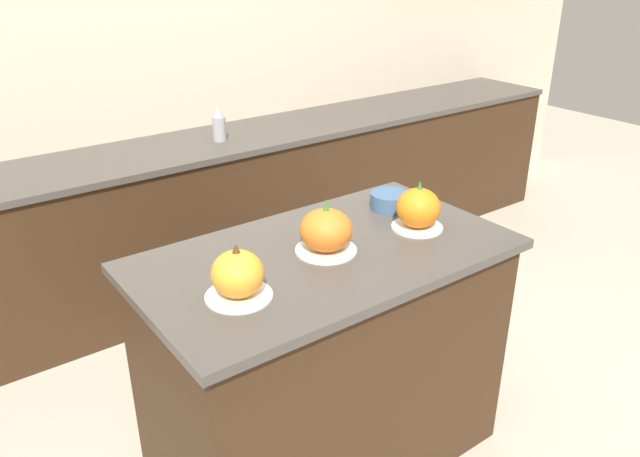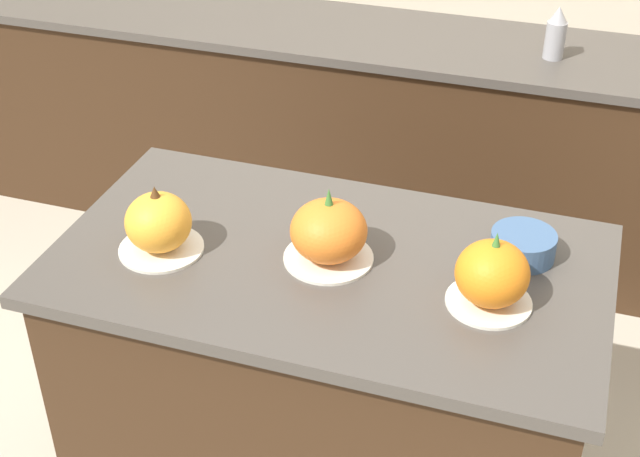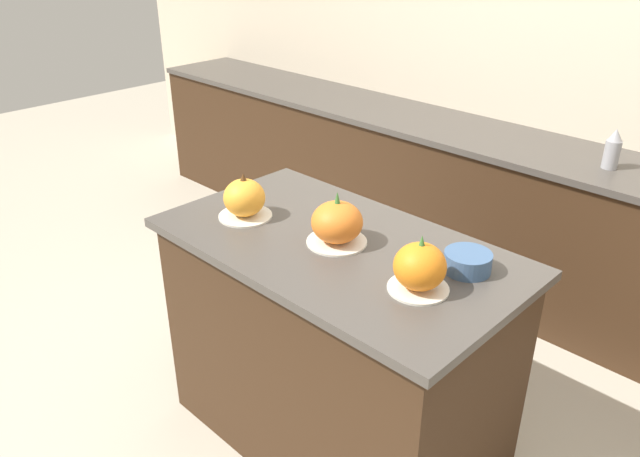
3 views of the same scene
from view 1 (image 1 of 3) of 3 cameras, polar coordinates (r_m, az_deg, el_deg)
name	(u,v)px [view 1 (image 1 of 3)]	position (r m, az deg, el deg)	size (l,w,h in m)	color
ground_plane	(325,452)	(2.76, 0.46, -19.78)	(12.00, 12.00, 0.00)	#BCB29E
wall_back	(123,79)	(3.71, -17.55, 12.94)	(8.00, 0.06, 2.50)	beige
kitchen_island	(325,359)	(2.46, 0.50, -11.88)	(1.35, 0.76, 0.94)	#382314
back_counter	(163,228)	(3.65, -14.19, 0.01)	(6.00, 0.60, 0.92)	#382314
pumpkin_cake_left	(238,276)	(1.91, -7.54, -4.29)	(0.21, 0.21, 0.18)	silver
pumpkin_cake_center	(326,231)	(2.18, 0.59, -0.24)	(0.22, 0.22, 0.20)	silver
pumpkin_cake_right	(418,209)	(2.38, 8.97, 1.76)	(0.20, 0.20, 0.19)	silver
bottle_tall	(219,125)	(3.58, -9.22, 9.37)	(0.07, 0.07, 0.19)	#99999E
mixing_bowl	(390,201)	(2.57, 6.39, 2.54)	(0.16, 0.16, 0.07)	#3D5B84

